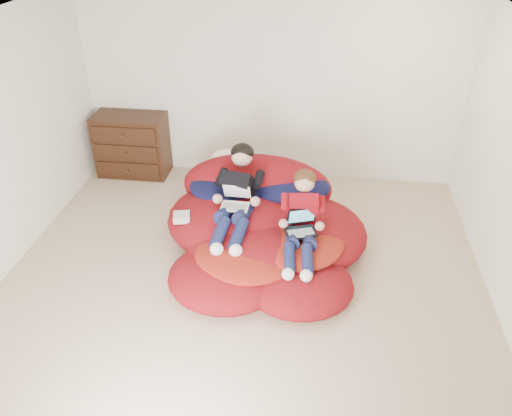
{
  "coord_description": "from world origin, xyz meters",
  "views": [
    {
      "loc": [
        0.67,
        -3.83,
        3.44
      ],
      "look_at": [
        0.09,
        0.43,
        0.7
      ],
      "focal_mm": 35.0,
      "sensor_mm": 36.0,
      "label": 1
    }
  ],
  "objects_px": {
    "dresser": "(132,145)",
    "laptop_white": "(236,200)",
    "beanbag_pile": "(262,227)",
    "older_boy": "(238,190)",
    "younger_boy": "(302,216)",
    "laptop_black": "(301,225)"
  },
  "relations": [
    {
      "from": "dresser",
      "to": "laptop_white",
      "type": "height_order",
      "value": "dresser"
    },
    {
      "from": "dresser",
      "to": "beanbag_pile",
      "type": "distance_m",
      "value": 2.52
    },
    {
      "from": "beanbag_pile",
      "to": "older_boy",
      "type": "relative_size",
      "value": 1.84
    },
    {
      "from": "younger_boy",
      "to": "laptop_white",
      "type": "bearing_deg",
      "value": 161.93
    },
    {
      "from": "laptop_white",
      "to": "younger_boy",
      "type": "bearing_deg",
      "value": -18.07
    },
    {
      "from": "beanbag_pile",
      "to": "laptop_white",
      "type": "relative_size",
      "value": 7.55
    },
    {
      "from": "beanbag_pile",
      "to": "laptop_white",
      "type": "distance_m",
      "value": 0.47
    },
    {
      "from": "laptop_black",
      "to": "older_boy",
      "type": "bearing_deg",
      "value": 150.54
    },
    {
      "from": "younger_boy",
      "to": "laptop_black",
      "type": "height_order",
      "value": "younger_boy"
    },
    {
      "from": "dresser",
      "to": "younger_boy",
      "type": "bearing_deg",
      "value": -36.12
    },
    {
      "from": "older_boy",
      "to": "laptop_white",
      "type": "height_order",
      "value": "older_boy"
    },
    {
      "from": "dresser",
      "to": "younger_boy",
      "type": "distance_m",
      "value": 3.06
    },
    {
      "from": "beanbag_pile",
      "to": "older_boy",
      "type": "bearing_deg",
      "value": 168.1
    },
    {
      "from": "dresser",
      "to": "laptop_white",
      "type": "bearing_deg",
      "value": -41.92
    },
    {
      "from": "laptop_white",
      "to": "laptop_black",
      "type": "xyz_separation_m",
      "value": [
        0.73,
        -0.29,
        -0.07
      ]
    },
    {
      "from": "older_boy",
      "to": "laptop_black",
      "type": "xyz_separation_m",
      "value": [
        0.73,
        -0.41,
        -0.12
      ]
    },
    {
      "from": "laptop_white",
      "to": "laptop_black",
      "type": "relative_size",
      "value": 0.83
    },
    {
      "from": "laptop_black",
      "to": "laptop_white",
      "type": "bearing_deg",
      "value": 158.36
    },
    {
      "from": "beanbag_pile",
      "to": "laptop_white",
      "type": "xyz_separation_m",
      "value": [
        -0.28,
        -0.06,
        0.38
      ]
    },
    {
      "from": "older_boy",
      "to": "laptop_white",
      "type": "relative_size",
      "value": 4.12
    },
    {
      "from": "dresser",
      "to": "laptop_black",
      "type": "xyz_separation_m",
      "value": [
        2.47,
        -1.85,
        0.13
      ]
    },
    {
      "from": "dresser",
      "to": "laptop_black",
      "type": "relative_size",
      "value": 2.6
    }
  ]
}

